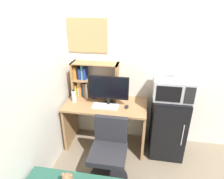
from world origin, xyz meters
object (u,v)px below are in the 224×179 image
at_px(desk_fan, 180,69).
at_px(desk_chair, 109,155).
at_px(microwave, 173,88).
at_px(hutch_bookshelf, 90,81).
at_px(computer_mouse, 127,107).
at_px(water_bottle, 74,96).
at_px(monitor, 108,90).
at_px(keyboard, 105,106).
at_px(mini_fridge, 167,125).
at_px(wall_corkboard, 87,35).

relative_size(desk_fan, desk_chair, 0.30).
bearing_deg(microwave, hutch_bookshelf, 171.36).
relative_size(computer_mouse, microwave, 0.18).
distance_m(water_bottle, desk_fan, 1.53).
height_order(monitor, water_bottle, monitor).
xyz_separation_m(keyboard, microwave, (0.90, 0.12, 0.30)).
xyz_separation_m(monitor, desk_chair, (0.12, -0.59, -0.63)).
height_order(microwave, desk_chair, microwave).
bearing_deg(hutch_bookshelf, microwave, -8.64).
bearing_deg(mini_fridge, desk_chair, -139.86).
bearing_deg(desk_chair, desk_fan, 38.24).
height_order(hutch_bookshelf, monitor, hutch_bookshelf).
relative_size(mini_fridge, desk_fan, 3.69).
bearing_deg(desk_fan, wall_corkboard, 167.65).
bearing_deg(mini_fridge, microwave, 89.83).
bearing_deg(computer_mouse, water_bottle, 175.99).
distance_m(keyboard, desk_fan, 1.12).
bearing_deg(mini_fridge, water_bottle, -178.86).
bearing_deg(wall_corkboard, water_bottle, -118.26).
xyz_separation_m(microwave, desk_fan, (0.05, -0.01, 0.28)).
height_order(monitor, desk_chair, monitor).
bearing_deg(computer_mouse, monitor, 173.14).
bearing_deg(monitor, desk_fan, 3.04).
relative_size(keyboard, desk_chair, 0.44).
bearing_deg(microwave, wall_corkboard, 167.41).
distance_m(computer_mouse, microwave, 0.68).
xyz_separation_m(keyboard, desk_chair, (0.15, -0.53, -0.39)).
distance_m(hutch_bookshelf, wall_corkboard, 0.68).
distance_m(desk_chair, wall_corkboard, 1.67).
bearing_deg(hutch_bookshelf, water_bottle, -131.96).
bearing_deg(monitor, microwave, 3.57).
xyz_separation_m(monitor, microwave, (0.87, 0.05, 0.06)).
bearing_deg(microwave, mini_fridge, -90.17).
xyz_separation_m(keyboard, desk_fan, (0.95, 0.11, 0.58)).
xyz_separation_m(monitor, water_bottle, (-0.53, 0.02, -0.16)).
xyz_separation_m(computer_mouse, water_bottle, (-0.80, 0.06, 0.07)).
height_order(monitor, wall_corkboard, wall_corkboard).
bearing_deg(mini_fridge, wall_corkboard, 167.28).
bearing_deg(water_bottle, mini_fridge, 1.14).
relative_size(hutch_bookshelf, wall_corkboard, 1.19).
relative_size(water_bottle, wall_corkboard, 0.33).
distance_m(microwave, desk_fan, 0.28).
xyz_separation_m(keyboard, mini_fridge, (0.90, 0.11, -0.30)).
bearing_deg(microwave, computer_mouse, -171.80).
bearing_deg(keyboard, desk_fan, 6.57).
height_order(desk_fan, desk_chair, desk_fan).
relative_size(water_bottle, desk_chair, 0.23).
distance_m(monitor, desk_fan, 0.99).
distance_m(keyboard, computer_mouse, 0.30).
bearing_deg(hutch_bookshelf, desk_chair, -61.35).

